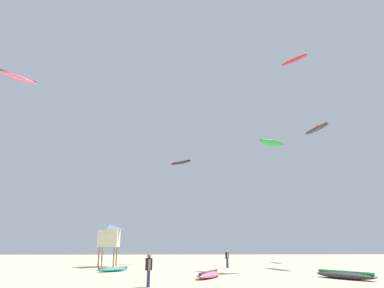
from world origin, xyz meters
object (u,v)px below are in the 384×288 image
at_px(kite_aloft_4, 272,143).
at_px(kite_aloft_5, 317,129).
at_px(kite_grounded_far, 209,275).
at_px(kite_grounded_near, 345,275).
at_px(person_midground, 227,257).
at_px(kite_aloft_1, 313,130).
at_px(kite_grounded_mid, 113,269).
at_px(kite_aloft_0, 18,77).
at_px(kite_aloft_3, 181,163).
at_px(kite_aloft_2, 294,60).
at_px(person_foreground, 149,267).
at_px(lifeguard_tower, 109,235).

xyz_separation_m(kite_aloft_4, kite_aloft_5, (7.06, 5.70, 3.48)).
bearing_deg(kite_grounded_far, kite_grounded_near, -6.54).
height_order(person_midground, kite_grounded_near, person_midground).
distance_m(person_midground, kite_aloft_1, 29.11).
bearing_deg(kite_grounded_mid, kite_aloft_0, -179.43).
xyz_separation_m(kite_grounded_mid, kite_grounded_far, (7.52, -5.53, 0.04)).
xyz_separation_m(kite_grounded_near, kite_grounded_mid, (-16.45, 6.56, -0.07)).
bearing_deg(kite_aloft_1, kite_aloft_0, -151.43).
bearing_deg(kite_aloft_3, kite_aloft_2, -22.30).
height_order(person_foreground, kite_aloft_0, kite_aloft_0).
relative_size(person_foreground, kite_grounded_mid, 0.61).
distance_m(kite_grounded_mid, lifeguard_tower, 7.46).
bearing_deg(kite_aloft_0, kite_grounded_near, -13.61).
distance_m(kite_grounded_far, kite_aloft_2, 31.14).
relative_size(kite_grounded_far, kite_aloft_0, 1.09).
xyz_separation_m(kite_grounded_near, kite_aloft_4, (-1.84, 8.48, 11.62)).
bearing_deg(lifeguard_tower, kite_aloft_0, -141.18).
bearing_deg(kite_aloft_4, kite_grounded_mid, -172.51).
bearing_deg(lifeguard_tower, person_foreground, -71.42).
height_order(person_midground, kite_aloft_5, kite_aloft_5).
relative_size(person_foreground, kite_aloft_3, 0.54).
distance_m(kite_aloft_1, kite_aloft_5, 13.69).
bearing_deg(person_foreground, lifeguard_tower, -83.34).
relative_size(person_foreground, lifeguard_tower, 0.41).
distance_m(lifeguard_tower, kite_aloft_5, 26.56).
height_order(kite_grounded_near, kite_grounded_mid, kite_grounded_near).
distance_m(person_midground, kite_grounded_far, 10.17).
bearing_deg(kite_grounded_near, person_foreground, -163.00).
xyz_separation_m(kite_grounded_far, kite_aloft_0, (-17.73, 5.43, 17.37)).
bearing_deg(kite_aloft_5, kite_aloft_3, 157.27).
height_order(person_foreground, kite_grounded_mid, person_foreground).
distance_m(kite_aloft_2, kite_aloft_5, 9.88).
xyz_separation_m(kite_aloft_0, kite_aloft_4, (24.82, 2.02, -5.72)).
relative_size(person_foreground, kite_aloft_1, 0.46).
bearing_deg(kite_aloft_5, kite_grounded_far, -137.09).
distance_m(person_midground, kite_aloft_2, 26.41).
height_order(kite_grounded_mid, lifeguard_tower, lifeguard_tower).
xyz_separation_m(kite_aloft_2, kite_aloft_3, (-14.56, 5.97, -12.36)).
relative_size(kite_grounded_far, kite_aloft_4, 1.21).
distance_m(kite_grounded_near, kite_aloft_3, 26.71).
height_order(person_midground, kite_aloft_4, kite_aloft_4).
bearing_deg(person_midground, kite_aloft_3, 103.12).
height_order(kite_grounded_far, kite_aloft_3, kite_aloft_3).
height_order(person_midground, kite_aloft_0, kite_aloft_0).
bearing_deg(lifeguard_tower, kite_grounded_far, -52.37).
relative_size(lifeguard_tower, kite_aloft_2, 1.13).
distance_m(person_midground, lifeguard_tower, 12.37).
bearing_deg(kite_aloft_2, kite_aloft_5, -26.49).
relative_size(kite_aloft_3, kite_aloft_4, 1.02).
distance_m(kite_grounded_mid, kite_aloft_0, 20.19).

